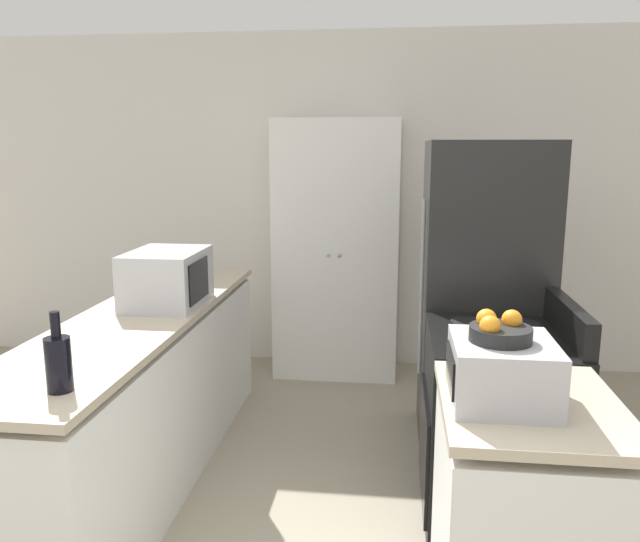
# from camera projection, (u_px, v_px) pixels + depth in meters

# --- Properties ---
(wall_back) EXTENTS (7.00, 0.06, 2.60)m
(wall_back) POSITION_uv_depth(u_px,v_px,m) (343.00, 203.00, 4.93)
(wall_back) COLOR silver
(wall_back) RESTS_ON ground_plane
(counter_left) EXTENTS (0.60, 2.53, 0.89)m
(counter_left) POSITION_uv_depth(u_px,v_px,m) (143.00, 399.00, 3.27)
(counter_left) COLOR silver
(counter_left) RESTS_ON ground_plane
(counter_right) EXTENTS (0.60, 0.74, 0.89)m
(counter_right) POSITION_uv_depth(u_px,v_px,m) (522.00, 524.00, 2.19)
(counter_right) COLOR silver
(counter_right) RESTS_ON ground_plane
(pantry_cabinet) EXTENTS (0.93, 0.49, 1.94)m
(pantry_cabinet) POSITION_uv_depth(u_px,v_px,m) (337.00, 250.00, 4.72)
(pantry_cabinet) COLOR white
(pantry_cabinet) RESTS_ON ground_plane
(stove) EXTENTS (0.66, 0.73, 1.05)m
(stove) POSITION_uv_depth(u_px,v_px,m) (496.00, 425.00, 2.91)
(stove) COLOR black
(stove) RESTS_ON ground_plane
(refrigerator) EXTENTS (0.70, 0.75, 1.77)m
(refrigerator) POSITION_uv_depth(u_px,v_px,m) (482.00, 297.00, 3.59)
(refrigerator) COLOR black
(refrigerator) RESTS_ON ground_plane
(microwave) EXTENTS (0.38, 0.50, 0.30)m
(microwave) POSITION_uv_depth(u_px,v_px,m) (167.00, 278.00, 3.34)
(microwave) COLOR #B2B2B7
(microwave) RESTS_ON counter_left
(wine_bottle) EXTENTS (0.09, 0.09, 0.29)m
(wine_bottle) POSITION_uv_depth(u_px,v_px,m) (58.00, 362.00, 2.16)
(wine_bottle) COLOR black
(wine_bottle) RESTS_ON counter_left
(toaster_oven) EXTENTS (0.34, 0.37, 0.21)m
(toaster_oven) POSITION_uv_depth(u_px,v_px,m) (502.00, 371.00, 2.07)
(toaster_oven) COLOR #B2B2B7
(toaster_oven) RESTS_ON counter_right
(fruit_bowl) EXTENTS (0.20, 0.20, 0.10)m
(fruit_bowl) POSITION_uv_depth(u_px,v_px,m) (499.00, 330.00, 2.05)
(fruit_bowl) COLOR black
(fruit_bowl) RESTS_ON toaster_oven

